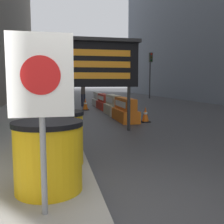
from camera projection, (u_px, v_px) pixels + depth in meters
ground_plane at (104, 212)px, 3.05m from camera, size 120.00×120.00×0.00m
barrel_drum_foreground at (48, 156)px, 3.26m from camera, size 0.87×0.87×0.88m
barrel_drum_middle at (58, 138)px, 4.32m from camera, size 0.87×0.87×0.88m
barrel_drum_back at (50, 127)px, 5.33m from camera, size 0.87×0.87×0.88m
warning_sign at (41, 90)px, 2.54m from camera, size 0.63×0.08×1.82m
message_board at (96, 63)px, 7.78m from camera, size 2.71×0.36×2.80m
jersey_barrier_orange_near at (125, 111)px, 10.25m from camera, size 0.65×1.95×0.90m
jersey_barrier_cream at (113, 106)px, 12.35m from camera, size 0.62×1.71×0.91m
jersey_barrier_red_striped at (104, 102)px, 14.69m from camera, size 0.57×2.05×0.85m
jersey_barrier_white at (98, 100)px, 16.73m from camera, size 0.52×1.67×0.86m
traffic_cone_near at (85, 104)px, 14.22m from camera, size 0.35×0.35×0.63m
traffic_cone_mid at (126, 108)px, 11.82m from camera, size 0.42×0.42×0.74m
traffic_cone_far at (145, 115)px, 9.90m from camera, size 0.33×0.33×0.59m
traffic_light_near_curb at (73, 65)px, 20.77m from camera, size 0.28×0.45×3.90m
traffic_light_far_side at (150, 66)px, 23.97m from camera, size 0.28×0.45×4.17m
pedestrian_worker at (83, 91)px, 16.27m from camera, size 0.29×0.44×1.60m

